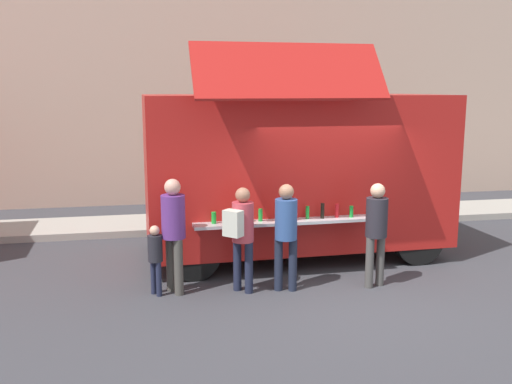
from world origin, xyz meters
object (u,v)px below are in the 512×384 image
(customer_front_ordering, at_px, (286,228))
(child_near_queue, at_px, (155,254))
(food_truck_main, at_px, (295,169))
(customer_extra_browsing, at_px, (376,226))
(trash_bin, at_px, (417,200))
(customer_rear_waiting, at_px, (174,226))
(customer_mid_with_backpack, at_px, (241,229))

(customer_front_ordering, xyz_separation_m, child_near_queue, (-1.98, 0.19, -0.36))
(food_truck_main, relative_size, customer_front_ordering, 3.25)
(customer_extra_browsing, bearing_deg, child_near_queue, 67.26)
(customer_front_ordering, height_order, child_near_queue, customer_front_ordering)
(trash_bin, height_order, customer_rear_waiting, customer_rear_waiting)
(trash_bin, bearing_deg, customer_extra_browsing, -123.92)
(customer_front_ordering, height_order, customer_extra_browsing, customer_front_ordering)
(customer_front_ordering, distance_m, child_near_queue, 2.02)
(customer_rear_waiting, bearing_deg, food_truck_main, 7.03)
(trash_bin, xyz_separation_m, customer_front_ordering, (-4.32, -4.19, 0.54))
(trash_bin, distance_m, child_near_queue, 7.47)
(trash_bin, bearing_deg, customer_rear_waiting, -146.62)
(child_near_queue, bearing_deg, customer_extra_browsing, -38.00)
(customer_mid_with_backpack, xyz_separation_m, customer_rear_waiting, (-1.01, 0.18, 0.06))
(customer_front_ordering, bearing_deg, customer_mid_with_backpack, 101.38)
(customer_front_ordering, bearing_deg, child_near_queue, 100.00)
(trash_bin, relative_size, customer_rear_waiting, 0.52)
(food_truck_main, bearing_deg, customer_rear_waiting, -145.94)
(trash_bin, distance_m, customer_front_ordering, 6.05)
(food_truck_main, xyz_separation_m, customer_mid_with_backpack, (-1.32, -1.82, -0.63))
(customer_mid_with_backpack, distance_m, customer_rear_waiting, 1.03)
(customer_front_ordering, distance_m, customer_mid_with_backpack, 0.69)
(trash_bin, bearing_deg, customer_mid_with_backpack, -140.37)
(customer_rear_waiting, bearing_deg, child_near_queue, 160.14)
(trash_bin, height_order, child_near_queue, child_near_queue)
(customer_rear_waiting, bearing_deg, trash_bin, 5.19)
(customer_rear_waiting, xyz_separation_m, customer_extra_browsing, (3.13, -0.33, -0.07))
(customer_extra_browsing, relative_size, child_near_queue, 1.53)
(trash_bin, xyz_separation_m, customer_rear_waiting, (-6.02, -3.97, 0.60))
(food_truck_main, distance_m, customer_mid_with_backpack, 2.34)
(trash_bin, xyz_separation_m, customer_mid_with_backpack, (-5.01, -4.15, 0.54))
(food_truck_main, relative_size, trash_bin, 5.93)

